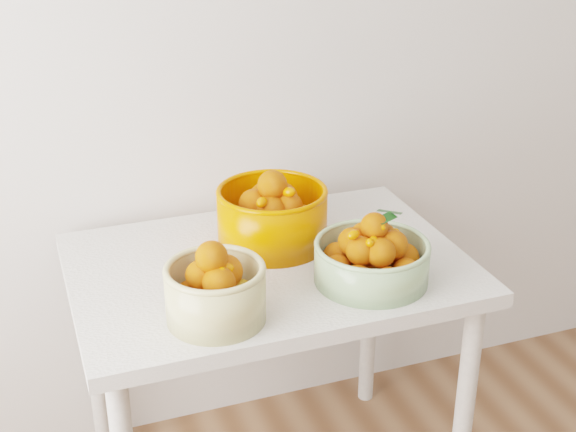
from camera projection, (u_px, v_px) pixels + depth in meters
name	position (u px, v px, depth m)	size (l,w,h in m)	color
table	(269.00, 294.00, 2.09)	(1.00, 0.70, 0.75)	silver
bowl_cream	(215.00, 290.00, 1.77)	(0.30, 0.30, 0.19)	#C8BB7E
bowl_green	(372.00, 258.00, 1.94)	(0.29, 0.29, 0.18)	#99BB86
bowl_orange	(272.00, 215.00, 2.11)	(0.34, 0.34, 0.21)	#E75B01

